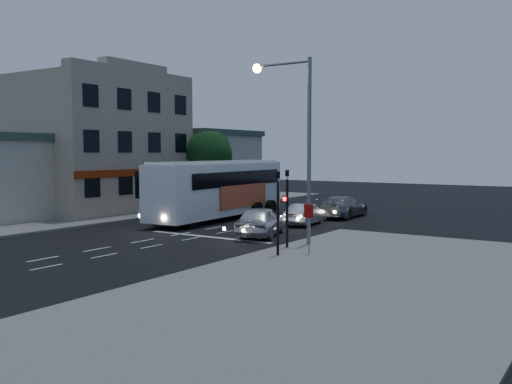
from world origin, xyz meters
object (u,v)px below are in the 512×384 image
Objects in this scene: tour_bus at (219,188)px; traffic_signal_side at (278,202)px; streetlight at (297,129)px; street_tree at (208,153)px; car_sedan_a at (306,214)px; traffic_signal_main at (287,199)px; regulatory_sign at (309,221)px; car_sedan_b at (343,207)px; car_suv at (261,221)px.

tour_bus is 14.51m from traffic_signal_side.
tour_bus is 12.18m from streetlight.
streetlight is at bearing -39.51° from street_tree.
traffic_signal_side is at bearing -74.30° from streetlight.
traffic_signal_main reaches higher than car_sedan_a.
regulatory_sign is 23.40m from street_tree.
car_suv is at bearing 86.79° from car_sedan_b.
street_tree reaches higher than regulatory_sign.
car_suv is at bearing 141.73° from regulatory_sign.
car_suv is (6.52, -4.87, -1.34)m from tour_bus.
traffic_signal_main is at bearing -42.03° from street_tree.
tour_bus reaches higher than car_sedan_a.
car_sedan_b is 0.85× the size of street_tree.
car_sedan_b is 16.39m from traffic_signal_side.
car_sedan_b is at bearing 103.96° from traffic_signal_main.
car_sedan_b is at bearing 109.11° from regulatory_sign.
streetlight is at bearing 128.75° from regulatory_sign.
car_suv is 5.69m from car_sedan_a.
car_sedan_a is 1.84× the size of regulatory_sign.
traffic_signal_main is 2.10m from traffic_signal_side.
streetlight is at bearing 101.12° from car_sedan_b.
tour_bus is at bearing 38.94° from car_sedan_b.
car_suv reaches higher than car_sedan_b.
tour_bus is 12.69m from traffic_signal_main.
street_tree is at bearing -32.23° from car_sedan_a.
regulatory_sign is (5.12, -4.04, 0.77)m from car_suv.
car_sedan_a is 0.99× the size of traffic_signal_main.
tour_bus is 3.22× the size of traffic_signal_side.
street_tree reaches higher than car_sedan_b.
regulatory_sign is at bearing -41.08° from street_tree.
streetlight is (3.16, -1.60, 4.91)m from car_suv.
streetlight is at bearing 105.70° from traffic_signal_side.
street_tree is at bearing -60.80° from car_suv.
car_sedan_b is at bearing 38.34° from tour_bus.
car_sedan_b is at bearing -2.09° from street_tree.
street_tree is at bearing 128.84° from tour_bus.
streetlight is at bearing 134.53° from car_suv.
traffic_signal_main is 0.66× the size of street_tree.
traffic_signal_main is (3.67, -8.70, 1.75)m from car_sedan_a.
street_tree is (-5.87, 6.36, 2.33)m from tour_bus.
streetlight is (3.17, -12.37, 4.97)m from car_sedan_b.
street_tree is at bearing 135.50° from traffic_signal_side.
traffic_signal_side is 0.46× the size of streetlight.
car_sedan_a is at bearing 118.93° from regulatory_sign.
car_sedan_b is 12.94m from street_tree.
car_suv is 1.20× the size of car_sedan_a.
traffic_signal_side is (4.12, -5.00, 1.59)m from car_suv.
car_sedan_a is at bearing -106.06° from car_suv.
car_sedan_a is at bearing 112.26° from traffic_signal_side.
traffic_signal_side is 1.86× the size of regulatory_sign.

